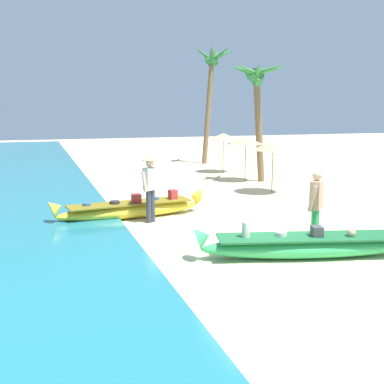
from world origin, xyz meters
The scene contains 10 objects.
ground_plane centered at (0.00, 0.00, 0.00)m, with size 80.00×80.00×0.00m, color beige.
boat_green_foreground centered at (0.41, -1.26, 0.26)m, with size 4.73×1.84×0.77m.
boat_yellow_midground centered at (-2.38, 3.44, 0.26)m, with size 4.50×1.23×0.74m.
person_vendor_hatted centered at (-1.96, 2.76, 1.07)m, with size 0.58×0.46×1.84m.
person_tourist_customer centered at (1.02, -0.60, 0.97)m, with size 0.55×0.52×1.72m.
parasol_row_0 centered at (3.34, 5.69, 1.75)m, with size 1.60×1.60×1.91m.
parasol_row_1 centered at (3.64, 8.66, 1.75)m, with size 1.60×1.60×1.91m.
parasol_row_2 centered at (3.82, 11.56, 1.75)m, with size 1.60×1.60×1.91m.
palm_tree_tall_inland centered at (4.71, 15.41, 5.18)m, with size 2.66×2.28×6.56m.
palm_tree_leaning_seaward centered at (3.98, 8.39, 4.11)m, with size 2.57×2.23×5.01m.
Camera 1 is at (-4.85, -9.31, 3.06)m, focal length 43.35 mm.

